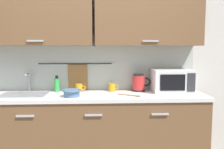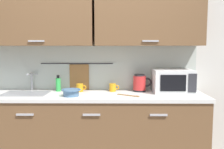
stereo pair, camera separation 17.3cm
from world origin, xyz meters
TOP-DOWN VIEW (x-y plane):
  - counter_unit at (-0.01, 0.30)m, footprint 2.53×0.64m
  - back_wall_assembly at (-0.00, 0.53)m, footprint 3.70×0.41m
  - sink_faucet at (-0.79, 0.53)m, footprint 0.09×0.17m
  - microwave at (0.92, 0.41)m, footprint 0.46×0.35m
  - electric_kettle at (0.54, 0.47)m, footprint 0.23×0.16m
  - dish_soap_bottle at (-0.45, 0.47)m, footprint 0.06×0.06m
  - mug_near_sink at (-0.18, 0.44)m, footprint 0.12×0.08m
  - mixing_bowl at (-0.24, 0.16)m, footprint 0.21×0.21m
  - mug_by_kettle at (0.22, 0.46)m, footprint 0.12×0.08m
  - wooden_spoon at (0.42, 0.17)m, footprint 0.25×0.17m

SIDE VIEW (x-z plane):
  - counter_unit at x=-0.01m, z-range 0.01..0.91m
  - wooden_spoon at x=0.42m, z-range 0.90..0.91m
  - mixing_bowl at x=-0.24m, z-range 0.91..0.98m
  - mug_near_sink at x=-0.18m, z-range 0.90..1.00m
  - mug_by_kettle at x=0.22m, z-range 0.90..1.00m
  - dish_soap_bottle at x=-0.45m, z-range 0.89..1.08m
  - electric_kettle at x=0.54m, z-range 0.90..1.11m
  - microwave at x=0.92m, z-range 0.90..1.17m
  - sink_faucet at x=-0.79m, z-range 0.93..1.15m
  - back_wall_assembly at x=0.00m, z-range 0.27..2.77m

